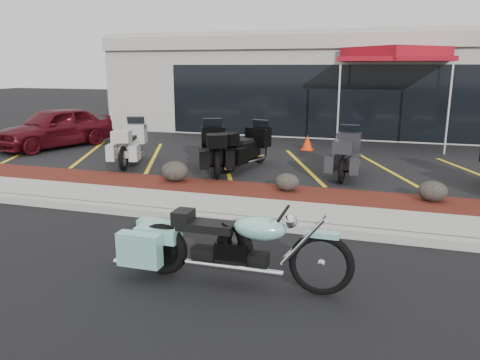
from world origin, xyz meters
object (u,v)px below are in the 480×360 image
(popup_canopy, at_px, (395,56))
(parked_car, at_px, (54,127))
(hero_cruiser, at_px, (322,255))
(touring_white, at_px, (137,138))
(traffic_cone, at_px, (307,142))

(popup_canopy, bearing_deg, parked_car, -167.00)
(hero_cruiser, bearing_deg, parked_car, 142.12)
(touring_white, bearing_deg, popup_canopy, -70.07)
(parked_car, bearing_deg, traffic_cone, 32.80)
(traffic_cone, relative_size, popup_canopy, 0.12)
(traffic_cone, bearing_deg, touring_white, -145.81)
(hero_cruiser, distance_m, touring_white, 8.82)
(parked_car, bearing_deg, hero_cruiser, -18.73)
(parked_car, bearing_deg, touring_white, 3.09)
(popup_canopy, bearing_deg, touring_white, -151.92)
(touring_white, bearing_deg, parked_car, 57.85)
(hero_cruiser, xyz_separation_m, touring_white, (-6.08, 6.39, 0.23))
(hero_cruiser, relative_size, popup_canopy, 0.77)
(parked_car, distance_m, popup_canopy, 11.41)
(hero_cruiser, height_order, traffic_cone, hero_cruiser)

